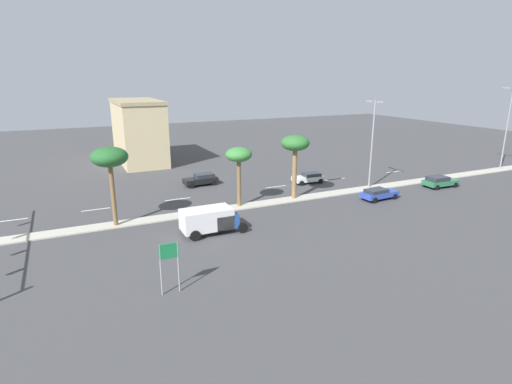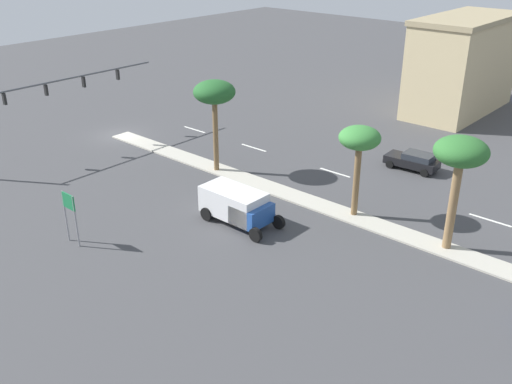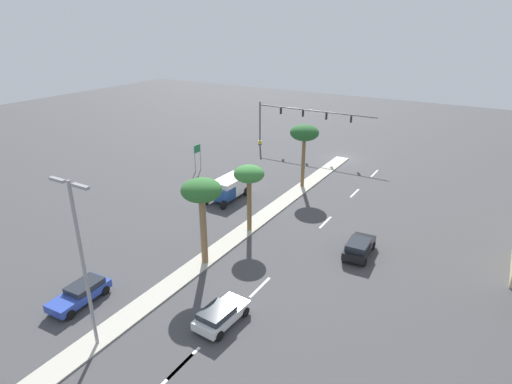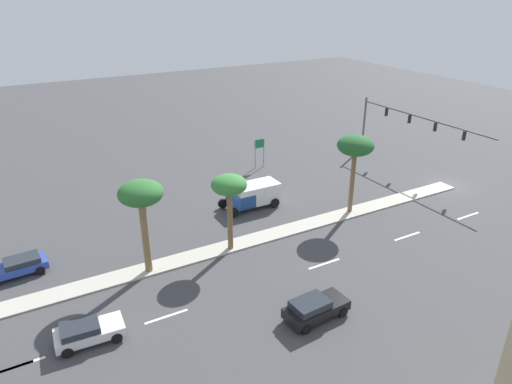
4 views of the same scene
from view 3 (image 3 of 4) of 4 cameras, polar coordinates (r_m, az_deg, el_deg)
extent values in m
plane|color=#424244|center=(35.71, -5.16, -7.90)|extent=(160.00, 160.00, 0.00)
cube|color=#B7B2A3|center=(30.44, -14.82, -14.46)|extent=(1.80, 76.16, 0.12)
cube|color=silver|center=(54.96, 15.67, 2.42)|extent=(0.20, 2.80, 0.01)
cube|color=silver|center=(48.16, 13.16, -0.15)|extent=(0.20, 2.80, 0.01)
cube|color=silver|center=(40.80, 9.32, -4.05)|extent=(0.20, 2.80, 0.01)
cube|color=silver|center=(31.21, 0.55, -12.70)|extent=(0.20, 2.80, 0.01)
cube|color=silver|center=(25.93, -9.67, -21.73)|extent=(0.20, 2.80, 0.01)
cube|color=silver|center=(25.61, -10.64, -22.51)|extent=(0.20, 2.80, 0.01)
cylinder|color=#515459|center=(65.05, 0.54, 9.28)|extent=(0.24, 0.24, 6.53)
cylinder|color=gold|center=(65.80, 0.53, 6.72)|extent=(0.53, 0.53, 0.50)
cylinder|color=#515459|center=(60.57, 7.92, 10.77)|extent=(17.72, 0.16, 0.16)
cube|color=black|center=(62.90, 3.38, 10.85)|extent=(0.20, 0.32, 0.90)
sphere|color=red|center=(62.95, 3.44, 11.14)|extent=(0.18, 0.18, 0.18)
cube|color=black|center=(61.38, 6.35, 10.47)|extent=(0.20, 0.32, 0.90)
sphere|color=red|center=(61.42, 6.41, 10.76)|extent=(0.18, 0.18, 0.18)
cube|color=black|center=(60.02, 9.46, 10.04)|extent=(0.20, 0.32, 0.90)
sphere|color=red|center=(60.07, 9.53, 10.34)|extent=(0.18, 0.18, 0.18)
cube|color=black|center=(58.85, 12.70, 9.56)|extent=(0.20, 0.32, 0.90)
sphere|color=red|center=(58.90, 12.76, 9.86)|extent=(0.18, 0.18, 0.18)
cylinder|color=gray|center=(54.54, -7.51, 4.77)|extent=(0.10, 0.10, 3.33)
cylinder|color=gray|center=(53.73, -8.23, 4.46)|extent=(0.10, 0.10, 3.33)
cube|color=#19723F|center=(53.79, -7.93, 5.81)|extent=(0.08, 1.22, 0.98)
cylinder|color=brown|center=(47.99, 6.37, 4.01)|extent=(0.40, 0.40, 5.69)
ellipsoid|color=#235B28|center=(47.04, 6.55, 7.95)|extent=(3.18, 3.18, 1.75)
cylinder|color=brown|center=(37.69, -0.92, -1.72)|extent=(0.42, 0.42, 4.90)
ellipsoid|color=#387F38|center=(36.60, -0.95, 2.46)|extent=(2.68, 2.68, 1.47)
cylinder|color=olive|center=(32.77, -7.08, -5.13)|extent=(0.52, 0.52, 5.57)
ellipsoid|color=#2D6B2D|center=(31.39, -7.37, 0.26)|extent=(3.06, 3.06, 1.68)
cylinder|color=gray|center=(25.29, -22.15, -9.51)|extent=(0.20, 0.20, 10.30)
cube|color=gray|center=(22.50, -22.56, 0.70)|extent=(1.10, 0.24, 0.16)
cube|color=gray|center=(23.92, -25.19, 1.50)|extent=(1.10, 0.24, 0.16)
cube|color=silver|center=(27.87, -4.62, -16.17)|extent=(2.01, 3.95, 0.56)
cube|color=#262B33|center=(27.29, -5.31, -15.88)|extent=(1.73, 2.21, 0.41)
cylinder|color=black|center=(29.29, -4.24, -14.67)|extent=(0.26, 0.65, 0.64)
cylinder|color=black|center=(28.47, -1.46, -15.86)|extent=(0.26, 0.65, 0.64)
cylinder|color=black|center=(27.71, -7.86, -17.34)|extent=(0.26, 0.65, 0.64)
cylinder|color=black|center=(26.84, -5.00, -18.74)|extent=(0.26, 0.65, 0.64)
cube|color=black|center=(35.75, 13.74, -7.29)|extent=(2.01, 4.23, 0.64)
cube|color=#262B33|center=(35.04, 13.61, -6.88)|extent=(1.73, 2.36, 0.48)
cylinder|color=black|center=(37.30, 13.02, -6.47)|extent=(0.26, 0.65, 0.64)
cylinder|color=black|center=(37.01, 15.53, -6.98)|extent=(0.26, 0.65, 0.64)
cylinder|color=black|center=(34.84, 11.74, -8.54)|extent=(0.26, 0.65, 0.64)
cylinder|color=black|center=(34.53, 14.44, -9.11)|extent=(0.26, 0.65, 0.64)
cube|color=#2D47AD|center=(31.76, -22.70, -12.70)|extent=(1.94, 4.34, 0.55)
cube|color=#262B33|center=(31.78, -22.09, -11.58)|extent=(1.66, 2.42, 0.37)
cylinder|color=black|center=(30.66, -23.75, -14.89)|extent=(0.26, 0.65, 0.64)
cylinder|color=black|center=(31.79, -25.66, -13.82)|extent=(0.26, 0.65, 0.64)
cylinder|color=black|center=(32.13, -19.64, -12.37)|extent=(0.26, 0.65, 0.64)
cylinder|color=black|center=(33.21, -21.60, -11.46)|extent=(0.26, 0.65, 0.64)
cube|color=#234C99|center=(44.28, -4.62, -0.14)|extent=(2.22, 2.02, 1.24)
cube|color=silver|center=(45.38, -3.48, 0.83)|extent=(2.22, 4.29, 1.78)
cylinder|color=black|center=(42.96, -4.38, -1.75)|extent=(0.28, 0.90, 0.90)
cylinder|color=black|center=(44.19, -6.75, -1.14)|extent=(0.28, 0.90, 0.90)
cylinder|color=black|center=(46.21, -1.35, 0.09)|extent=(0.28, 0.90, 0.90)
cylinder|color=black|center=(47.36, -3.63, 0.61)|extent=(0.28, 0.90, 0.90)
camera|label=1|loc=(71.82, -20.96, 17.09)|focal=28.76mm
camera|label=2|loc=(49.74, -47.78, 15.02)|focal=40.51mm
camera|label=4|loc=(18.60, 66.83, 12.52)|focal=32.56mm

